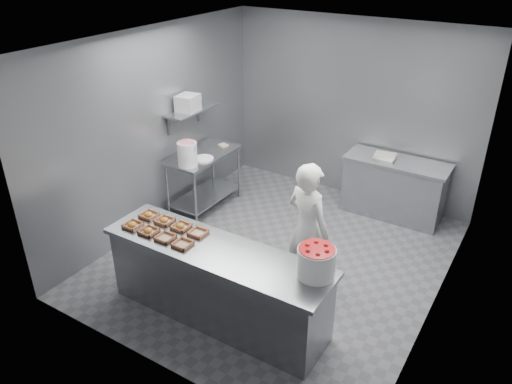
# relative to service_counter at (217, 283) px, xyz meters

# --- Properties ---
(floor) EXTENTS (4.50, 4.50, 0.00)m
(floor) POSITION_rel_service_counter_xyz_m (0.00, 1.35, -0.45)
(floor) COLOR #4C4C51
(floor) RESTS_ON ground
(ceiling) EXTENTS (4.50, 4.50, 0.00)m
(ceiling) POSITION_rel_service_counter_xyz_m (0.00, 1.35, 2.35)
(ceiling) COLOR white
(ceiling) RESTS_ON wall_back
(wall_back) EXTENTS (4.00, 0.04, 2.80)m
(wall_back) POSITION_rel_service_counter_xyz_m (0.00, 3.60, 0.95)
(wall_back) COLOR slate
(wall_back) RESTS_ON ground
(wall_left) EXTENTS (0.04, 4.50, 2.80)m
(wall_left) POSITION_rel_service_counter_xyz_m (-2.00, 1.35, 0.95)
(wall_left) COLOR slate
(wall_left) RESTS_ON ground
(wall_right) EXTENTS (0.04, 4.50, 2.80)m
(wall_right) POSITION_rel_service_counter_xyz_m (2.00, 1.35, 0.95)
(wall_right) COLOR slate
(wall_right) RESTS_ON ground
(service_counter) EXTENTS (2.60, 0.70, 0.90)m
(service_counter) POSITION_rel_service_counter_xyz_m (0.00, 0.00, 0.00)
(service_counter) COLOR slate
(service_counter) RESTS_ON ground
(prep_table) EXTENTS (0.60, 1.20, 0.90)m
(prep_table) POSITION_rel_service_counter_xyz_m (-1.65, 1.95, 0.14)
(prep_table) COLOR slate
(prep_table) RESTS_ON ground
(back_counter) EXTENTS (1.50, 0.60, 0.90)m
(back_counter) POSITION_rel_service_counter_xyz_m (0.90, 3.25, -0.00)
(back_counter) COLOR slate
(back_counter) RESTS_ON ground
(wall_shelf) EXTENTS (0.35, 0.90, 0.03)m
(wall_shelf) POSITION_rel_service_counter_xyz_m (-1.82, 1.95, 1.10)
(wall_shelf) COLOR slate
(wall_shelf) RESTS_ON wall_left
(tray_0) EXTENTS (0.19, 0.18, 0.06)m
(tray_0) POSITION_rel_service_counter_xyz_m (-1.06, -0.13, 0.47)
(tray_0) COLOR tan
(tray_0) RESTS_ON service_counter
(tray_1) EXTENTS (0.19, 0.18, 0.06)m
(tray_1) POSITION_rel_service_counter_xyz_m (-0.82, -0.13, 0.47)
(tray_1) COLOR tan
(tray_1) RESTS_ON service_counter
(tray_2) EXTENTS (0.19, 0.18, 0.04)m
(tray_2) POSITION_rel_service_counter_xyz_m (-0.57, -0.13, 0.47)
(tray_2) COLOR tan
(tray_2) RESTS_ON service_counter
(tray_3) EXTENTS (0.19, 0.18, 0.04)m
(tray_3) POSITION_rel_service_counter_xyz_m (-0.33, -0.13, 0.47)
(tray_3) COLOR tan
(tray_3) RESTS_ON service_counter
(tray_4) EXTENTS (0.19, 0.18, 0.06)m
(tray_4) POSITION_rel_service_counter_xyz_m (-1.06, 0.13, 0.47)
(tray_4) COLOR tan
(tray_4) RESTS_ON service_counter
(tray_5) EXTENTS (0.19, 0.18, 0.06)m
(tray_5) POSITION_rel_service_counter_xyz_m (-0.82, 0.13, 0.47)
(tray_5) COLOR tan
(tray_5) RESTS_ON service_counter
(tray_6) EXTENTS (0.19, 0.18, 0.06)m
(tray_6) POSITION_rel_service_counter_xyz_m (-0.58, 0.13, 0.47)
(tray_6) COLOR tan
(tray_6) RESTS_ON service_counter
(tray_7) EXTENTS (0.19, 0.18, 0.04)m
(tray_7) POSITION_rel_service_counter_xyz_m (-0.33, 0.13, 0.47)
(tray_7) COLOR tan
(tray_7) RESTS_ON service_counter
(worker) EXTENTS (0.69, 0.56, 1.64)m
(worker) POSITION_rel_service_counter_xyz_m (0.58, 0.99, 0.37)
(worker) COLOR white
(worker) RESTS_ON ground
(strawberry_tub) EXTENTS (0.37, 0.37, 0.31)m
(strawberry_tub) POSITION_rel_service_counter_xyz_m (1.08, 0.15, 0.61)
(strawberry_tub) COLOR white
(strawberry_tub) RESTS_ON service_counter
(glaze_bucket) EXTENTS (0.29, 0.27, 0.42)m
(glaze_bucket) POSITION_rel_service_counter_xyz_m (-1.58, 1.51, 0.63)
(glaze_bucket) COLOR white
(glaze_bucket) RESTS_ON prep_table
(bucket_lid) EXTENTS (0.37, 0.37, 0.02)m
(bucket_lid) POSITION_rel_service_counter_xyz_m (-1.53, 1.80, 0.46)
(bucket_lid) COLOR white
(bucket_lid) RESTS_ON prep_table
(rag) EXTENTS (0.16, 0.15, 0.02)m
(rag) POSITION_rel_service_counter_xyz_m (-1.59, 2.38, 0.46)
(rag) COLOR #CCB28C
(rag) RESTS_ON prep_table
(appliance) EXTENTS (0.30, 0.34, 0.23)m
(appliance) POSITION_rel_service_counter_xyz_m (-1.82, 1.88, 1.23)
(appliance) COLOR gray
(appliance) RESTS_ON wall_shelf
(paper_stack) EXTENTS (0.30, 0.22, 0.06)m
(paper_stack) POSITION_rel_service_counter_xyz_m (0.71, 3.25, 0.48)
(paper_stack) COLOR silver
(paper_stack) RESTS_ON back_counter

